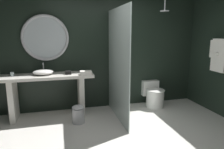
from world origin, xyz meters
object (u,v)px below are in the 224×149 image
Objects in this scene: waste_bin at (78,114)px; hanging_bathrobe at (220,54)px; vessel_sink at (43,72)px; round_wall_mirror at (45,38)px; rain_shower_head at (165,9)px; tumbler_cup at (12,74)px; toilet at (154,95)px; tissue_box at (68,73)px; folded_hand_towel at (86,73)px.

hanging_bathrobe is at bearing -6.35° from waste_bin.
round_wall_mirror is at bearing 73.55° from vessel_sink.
round_wall_mirror is 2.58m from rain_shower_head.
tumbler_cup is 3.11m from toilet.
round_wall_mirror reaches higher than tumbler_cup.
toilet is 1.90m from waste_bin.
folded_hand_towel is at bearing -21.08° from tissue_box.
hanging_bathrobe is at bearing -13.18° from vessel_sink.
toilet is at bearing 7.46° from folded_hand_towel.
vessel_sink is at bearing 176.78° from rain_shower_head.
tumbler_cup reaches higher than tissue_box.
tissue_box is 0.52× the size of folded_hand_towel.
toilet is 1.77m from folded_hand_towel.
tissue_box is 0.37m from folded_hand_towel.
waste_bin is at bearing 173.65° from hanging_bathrobe.
round_wall_mirror reaches higher than toilet.
tissue_box is at bearing 108.27° from waste_bin.
waste_bin is at bearing -164.52° from toilet.
rain_shower_head is at bearing -8.81° from round_wall_mirror.
hanging_bathrobe reaches higher than vessel_sink.
vessel_sink is 0.49m from tissue_box.
vessel_sink is 3.36× the size of tissue_box.
folded_hand_towel reaches higher than toilet.
tumbler_cup is at bearing 176.99° from rain_shower_head.
round_wall_mirror is (0.07, 0.24, 0.67)m from vessel_sink.
hanging_bathrobe is (0.93, -0.67, -0.90)m from rain_shower_head.
folded_hand_towel is at bearing -178.01° from rain_shower_head.
round_wall_mirror is at bearing 174.46° from toilet.
toilet is 2.70× the size of folded_hand_towel.
vessel_sink is 0.65× the size of toilet.
rain_shower_head is 1.48× the size of folded_hand_towel.
vessel_sink is at bearing -179.77° from toilet.
waste_bin is at bearing -23.25° from tumbler_cup.
waste_bin is at bearing -169.58° from rain_shower_head.
rain_shower_head is 1.45m from hanging_bathrobe.
tumbler_cup is 4.15m from hanging_bathrobe.
toilet is (1.97, 0.08, -0.66)m from tissue_box.
tumbler_cup is 0.68× the size of tissue_box.
round_wall_mirror is at bearing 127.02° from waste_bin.
toilet reaches higher than waste_bin.
toilet is at bearing 121.27° from rain_shower_head.
round_wall_mirror is (-0.42, 0.31, 0.69)m from tissue_box.
tumbler_cup is 3.38m from rain_shower_head.
tissue_box reaches higher than waste_bin.
toilet is (3.03, -0.01, -0.67)m from tumbler_cup.
toilet is at bearing 0.23° from vessel_sink.
hanging_bathrobe is (3.40, -1.05, -0.31)m from round_wall_mirror.
round_wall_mirror is 2.69× the size of waste_bin.
folded_hand_towel is at bearing 55.27° from waste_bin.
rain_shower_head reaches higher than round_wall_mirror.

